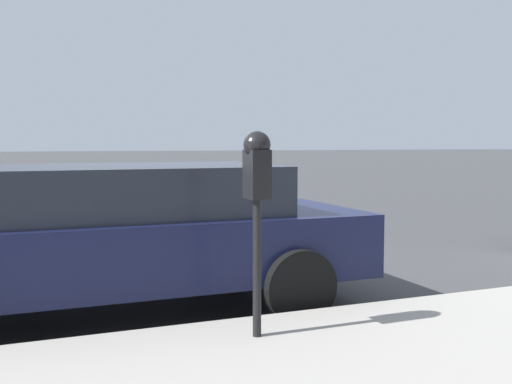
% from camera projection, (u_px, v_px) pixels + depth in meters
% --- Properties ---
extents(ground_plane, '(220.00, 220.00, 0.00)m').
position_uv_depth(ground_plane, '(159.00, 281.00, 6.67)').
color(ground_plane, '#424244').
extents(parking_meter, '(0.21, 0.19, 1.44)m').
position_uv_depth(parking_meter, '(257.00, 181.00, 4.14)').
color(parking_meter, black).
rests_on(parking_meter, sidewalk).
extents(car_navy, '(2.10, 4.54, 1.33)m').
position_uv_depth(car_navy, '(119.00, 233.00, 5.43)').
color(car_navy, '#14193D').
rests_on(car_navy, ground_plane).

